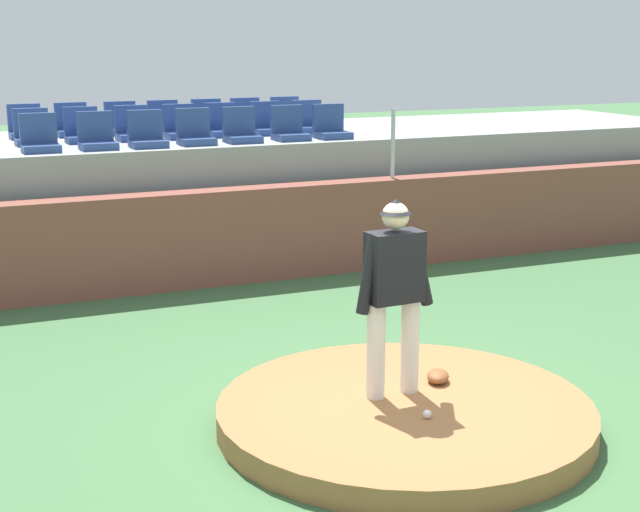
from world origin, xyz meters
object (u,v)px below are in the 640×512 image
(stadium_chair_20, at_px, (287,118))
(stadium_chair_5, at_px, (289,129))
(stadium_chair_4, at_px, (241,131))
(stadium_chair_11, at_px, (223,126))
(stadium_chair_1, at_px, (97,137))
(stadium_chair_2, at_px, (147,136))
(pitcher, at_px, (394,283))
(stadium_chair_10, at_px, (181,128))
(stadium_chair_19, at_px, (247,119))
(stadium_chair_0, at_px, (40,140))
(fielding_glove, at_px, (438,376))
(stadium_chair_6, at_px, (331,128))
(stadium_chair_12, at_px, (267,124))
(stadium_chair_8, at_px, (82,131))
(stadium_chair_14, at_px, (26,127))
(stadium_chair_7, at_px, (32,133))
(stadium_chair_17, at_px, (165,123))
(stadium_chair_3, at_px, (195,133))
(baseball, at_px, (427,414))
(stadium_chair_15, at_px, (72,126))
(stadium_chair_18, at_px, (208,121))
(stadium_chair_13, at_px, (309,122))
(stadium_chair_16, at_px, (122,124))
(stadium_chair_9, at_px, (133,129))

(stadium_chair_20, bearing_deg, stadium_chair_5, 69.61)
(stadium_chair_4, relative_size, stadium_chair_11, 1.00)
(stadium_chair_1, bearing_deg, stadium_chair_2, 177.02)
(pitcher, bearing_deg, stadium_chair_10, 86.89)
(stadium_chair_2, xyz_separation_m, stadium_chair_5, (2.12, 0.04, 0.00))
(stadium_chair_19, bearing_deg, pitcher, 79.94)
(stadium_chair_5, bearing_deg, stadium_chair_0, -0.02)
(stadium_chair_5, bearing_deg, stadium_chair_2, 0.98)
(fielding_glove, height_order, stadium_chair_6, stadium_chair_6)
(stadium_chair_0, height_order, stadium_chair_1, same)
(stadium_chair_0, height_order, stadium_chair_12, same)
(stadium_chair_6, xyz_separation_m, stadium_chair_8, (-3.50, 0.92, 0.00))
(stadium_chair_1, distance_m, stadium_chair_14, 1.95)
(stadium_chair_1, xyz_separation_m, stadium_chair_5, (2.80, 0.00, 0.00))
(stadium_chair_7, bearing_deg, stadium_chair_6, 167.74)
(stadium_chair_12, bearing_deg, stadium_chair_4, 50.20)
(stadium_chair_5, distance_m, stadium_chair_17, 2.26)
(stadium_chair_14, relative_size, stadium_chair_20, 1.00)
(stadium_chair_3, relative_size, stadium_chair_6, 1.00)
(fielding_glove, distance_m, stadium_chair_20, 8.06)
(stadium_chair_10, bearing_deg, baseball, 89.89)
(stadium_chair_12, xyz_separation_m, stadium_chair_15, (-2.81, 0.95, 0.00))
(stadium_chair_4, distance_m, stadium_chair_12, 1.13)
(stadium_chair_6, bearing_deg, stadium_chair_19, -68.82)
(stadium_chair_0, xyz_separation_m, stadium_chair_3, (2.12, -0.00, 0.00))
(stadium_chair_7, xyz_separation_m, stadium_chair_8, (0.70, 0.01, 0.00))
(stadium_chair_1, bearing_deg, stadium_chair_18, -139.80)
(baseball, relative_size, stadium_chair_7, 0.15)
(stadium_chair_4, bearing_deg, stadium_chair_13, -148.42)
(stadium_chair_16, height_order, stadium_chair_20, same)
(stadium_chair_16, relative_size, stadium_chair_18, 1.00)
(stadium_chair_2, xyz_separation_m, stadium_chair_19, (2.09, 1.82, 0.00))
(stadium_chair_9, bearing_deg, stadium_chair_11, 179.82)
(pitcher, bearing_deg, stadium_chair_16, 91.96)
(stadium_chair_1, xyz_separation_m, stadium_chair_8, (-0.04, 0.90, 0.00))
(stadium_chair_3, xyz_separation_m, stadium_chair_4, (0.69, 0.01, 0.00))
(stadium_chair_15, relative_size, stadium_chair_16, 1.00)
(stadium_chair_11, height_order, stadium_chair_12, same)
(stadium_chair_18, bearing_deg, stadium_chair_13, 147.08)
(stadium_chair_15, bearing_deg, stadium_chair_20, 179.51)
(stadium_chair_0, distance_m, stadium_chair_9, 1.69)
(stadium_chair_2, relative_size, stadium_chair_10, 1.00)
(fielding_glove, xyz_separation_m, stadium_chair_14, (-2.61, 7.75, 1.67))
(stadium_chair_18, bearing_deg, stadium_chair_5, 111.51)
(fielding_glove, distance_m, stadium_chair_8, 7.30)
(stadium_chair_6, relative_size, stadium_chair_18, 1.00)
(stadium_chair_5, height_order, stadium_chair_11, same)
(stadium_chair_16, relative_size, stadium_chair_20, 1.00)
(baseball, relative_size, stadium_chair_10, 0.15)
(baseball, distance_m, stadium_chair_8, 7.86)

